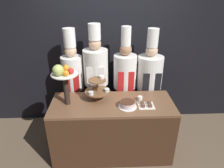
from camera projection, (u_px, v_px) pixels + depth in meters
ground_plane at (113, 168)px, 2.90m from camera, size 14.00×14.00×0.00m
wall_back at (110, 49)px, 3.49m from camera, size 10.00×0.06×2.80m
buffet_counter at (112, 128)px, 3.02m from camera, size 1.74×0.69×0.89m
tiered_stand at (98, 89)px, 2.86m from camera, size 0.37×0.37×0.35m
fruit_pedestal at (63, 76)px, 2.61m from camera, size 0.36×0.36×0.61m
cake_round at (127, 104)px, 2.71m from camera, size 0.25×0.25×0.09m
cup_white at (140, 98)px, 2.88m from camera, size 0.07×0.07×0.06m
cake_square_tray at (146, 105)px, 2.75m from camera, size 0.22×0.20×0.05m
chef_left at (73, 79)px, 3.30m from camera, size 0.34×0.34×1.83m
chef_center_left at (96, 77)px, 3.29m from camera, size 0.39×0.39×1.89m
chef_center_right at (125, 80)px, 3.34m from camera, size 0.37×0.37×1.85m
chef_right at (149, 81)px, 3.36m from camera, size 0.42×0.42×1.81m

